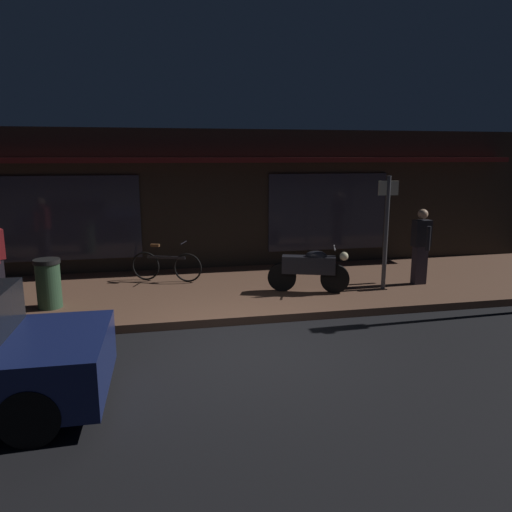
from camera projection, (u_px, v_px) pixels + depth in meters
The scene contains 8 objects.
ground_plane at pixel (241, 348), 7.53m from camera, with size 60.00×60.00×0.00m, color black.
sidewalk_slab at pixel (217, 291), 10.39m from camera, with size 18.00×4.00×0.15m, color brown.
storefront_building at pixel (201, 198), 13.29m from camera, with size 18.00×3.30×3.60m.
motorcycle at pixel (310, 269), 10.00m from camera, with size 1.65×0.76×0.97m.
bicycle_parked at pixel (166, 266), 10.90m from camera, with size 1.56×0.67×0.91m.
person_bystander at pixel (421, 245), 10.56m from camera, with size 0.39×0.61×1.67m.
sign_post at pixel (386, 226), 10.07m from camera, with size 0.44×0.09×2.40m.
trash_bin at pixel (49, 283), 8.96m from camera, with size 0.48×0.48×0.93m.
Camera 1 is at (-1.21, -6.98, 2.95)m, focal length 33.71 mm.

